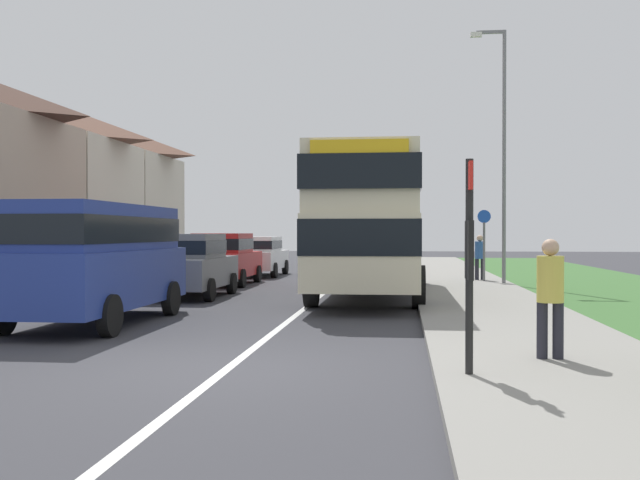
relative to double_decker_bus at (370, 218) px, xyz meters
The scene contains 13 objects.
ground_plane 10.89m from the double_decker_bus, 97.34° to the right, with size 120.00×120.00×0.00m, color #38383D.
lane_marking_centre 3.63m from the double_decker_bus, 117.78° to the right, with size 0.14×60.00×0.01m, color silver.
pavement_near_side 5.78m from the double_decker_bus, 58.31° to the right, with size 3.20×68.00×0.12m, color gray.
double_decker_bus is the anchor object (origin of this frame).
parked_van_blue 8.10m from the double_decker_bus, 127.92° to the right, with size 2.11×5.23×2.28m.
parked_car_grey 5.04m from the double_decker_bus, behind, with size 1.94×3.92×1.72m.
parked_car_red 6.67m from the double_decker_bus, 140.67° to the left, with size 1.94×4.14×1.73m.
parked_car_white 10.48m from the double_decker_bus, 118.20° to the left, with size 1.97×4.33×1.59m.
pedestrian_at_stop 10.44m from the double_decker_bus, 74.53° to the right, with size 0.34×0.34×1.67m.
pedestrian_walking_away 6.95m from the double_decker_bus, 58.83° to the left, with size 0.34×0.34×1.67m.
bus_stop_sign 11.27m from the double_decker_bus, 81.65° to the right, with size 0.09×0.52×2.60m.
cycle_route_sign 6.43m from the double_decker_bus, 55.44° to the left, with size 0.44×0.08×2.52m.
street_lamp_mid 6.49m from the double_decker_bus, 47.04° to the left, with size 1.14×0.20×8.30m.
Camera 1 is at (2.22, -9.03, 1.75)m, focal length 40.67 mm.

